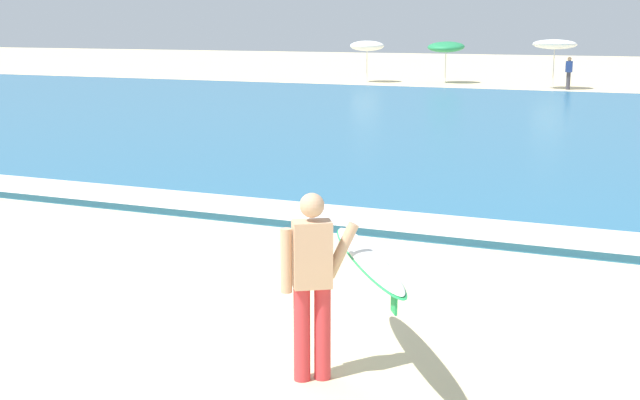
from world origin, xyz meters
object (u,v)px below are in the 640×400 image
at_px(beach_umbrella_1, 446,47).
at_px(surfer_with_board, 337,270).
at_px(beach_umbrella_2, 555,44).
at_px(beach_umbrella_0, 367,46).
at_px(beachgoer_near_row_left, 569,72).

bearing_deg(beach_umbrella_1, surfer_with_board, -76.44).
height_order(beach_umbrella_1, beach_umbrella_2, beach_umbrella_2).
bearing_deg(beach_umbrella_0, beach_umbrella_2, -5.46).
bearing_deg(beachgoer_near_row_left, beach_umbrella_0, 174.16).
distance_m(beach_umbrella_2, beachgoer_near_row_left, 1.52).
height_order(surfer_with_board, beach_umbrella_0, beach_umbrella_0).
relative_size(surfer_with_board, beach_umbrella_2, 0.93).
relative_size(surfer_with_board, beachgoer_near_row_left, 1.44).
relative_size(beach_umbrella_2, beachgoer_near_row_left, 1.55).
bearing_deg(beach_umbrella_1, beach_umbrella_0, -165.99).
height_order(beach_umbrella_2, beachgoer_near_row_left, beach_umbrella_2).
bearing_deg(beachgoer_near_row_left, surfer_with_board, -86.08).
xyz_separation_m(beach_umbrella_0, beach_umbrella_1, (4.13, 1.03, -0.04)).
distance_m(surfer_with_board, beachgoer_near_row_left, 35.90).
bearing_deg(beach_umbrella_1, beachgoer_near_row_left, -17.70).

